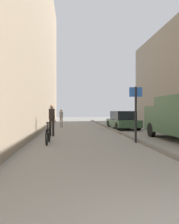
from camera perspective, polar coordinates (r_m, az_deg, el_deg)
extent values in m
plane|color=gray|center=(14.11, 1.93, -5.70)|extent=(80.00, 80.00, 0.00)
cube|color=gray|center=(15.48, -18.15, 22.73)|extent=(2.68, 40.00, 14.77)
cube|color=#615F5B|center=(14.38, 8.22, -5.35)|extent=(0.16, 40.00, 0.12)
cylinder|color=gray|center=(20.70, -7.22, -2.72)|extent=(0.11, 0.11, 0.76)
cylinder|color=gray|center=(20.73, -6.79, -2.72)|extent=(0.11, 0.11, 0.76)
cube|color=gray|center=(20.69, -7.00, -0.78)|extent=(0.25, 0.23, 0.65)
cylinder|color=gray|center=(20.66, -7.32, -0.64)|extent=(0.09, 0.09, 0.55)
cylinder|color=gray|center=(20.71, -6.69, -0.64)|extent=(0.09, 0.09, 0.55)
sphere|color=brown|center=(20.68, -7.01, 0.41)|extent=(0.21, 0.21, 0.21)
cylinder|color=black|center=(13.72, -9.67, -4.07)|extent=(0.13, 0.13, 0.86)
cylinder|color=black|center=(13.65, -8.95, -4.09)|extent=(0.13, 0.13, 0.86)
cube|color=black|center=(13.65, -9.31, -0.74)|extent=(0.28, 0.26, 0.73)
cylinder|color=black|center=(13.69, -9.83, -0.50)|extent=(0.10, 0.10, 0.62)
cylinder|color=black|center=(13.60, -8.79, -0.51)|extent=(0.10, 0.10, 0.62)
sphere|color=#9E755B|center=(13.65, -9.32, 1.30)|extent=(0.24, 0.24, 0.24)
cube|color=#335138|center=(14.06, 18.21, -1.49)|extent=(2.02, 1.55, 1.40)
cube|color=black|center=(14.53, 17.35, -0.21)|extent=(1.66, 0.08, 0.62)
cylinder|color=black|center=(13.61, 15.05, -4.24)|extent=(0.24, 0.81, 0.80)
cube|color=#335138|center=(18.88, 8.22, -2.67)|extent=(2.04, 4.30, 0.55)
cube|color=black|center=(18.86, 8.22, -0.80)|extent=(1.66, 2.60, 0.68)
cylinder|color=black|center=(20.06, 4.81, -2.99)|extent=(0.24, 0.65, 0.64)
cylinder|color=black|center=(20.49, 9.29, -2.92)|extent=(0.24, 0.65, 0.64)
cylinder|color=black|center=(17.30, 6.96, -3.52)|extent=(0.24, 0.65, 0.64)
cylinder|color=black|center=(17.80, 12.07, -3.42)|extent=(0.24, 0.65, 0.64)
cylinder|color=black|center=(10.91, 11.35, -0.64)|extent=(0.10, 0.10, 2.60)
cube|color=#2659B2|center=(10.95, 11.36, 4.87)|extent=(0.60, 0.09, 0.44)
torus|color=black|center=(11.04, -9.89, -5.51)|extent=(0.07, 0.72, 0.72)
torus|color=black|center=(10.00, -10.50, -6.13)|extent=(0.07, 0.72, 0.72)
cylinder|color=black|center=(10.50, -10.18, -4.99)|extent=(0.06, 0.95, 0.05)
cylinder|color=black|center=(10.30, -10.29, -3.87)|extent=(0.04, 0.04, 0.40)
cube|color=black|center=(10.28, -10.30, -2.65)|extent=(0.10, 0.24, 0.06)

